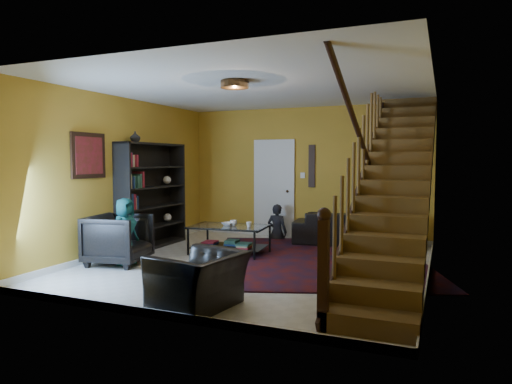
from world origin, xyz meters
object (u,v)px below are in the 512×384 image
at_px(coffee_table, 229,237).
at_px(armchair_right, 199,280).
at_px(sofa, 351,228).
at_px(bookshelf, 153,197).
at_px(armchair_left, 119,239).

bearing_deg(coffee_table, armchair_right, -70.81).
height_order(sofa, armchair_right, sofa).
height_order(bookshelf, armchair_left, bookshelf).
height_order(bookshelf, sofa, bookshelf).
height_order(armchair_left, armchair_right, armchair_left).
bearing_deg(coffee_table, armchair_left, -132.41).
height_order(bookshelf, armchair_right, bookshelf).
distance_m(armchair_left, armchair_right, 2.68).
distance_m(bookshelf, sofa, 3.93).
xyz_separation_m(armchair_right, coffee_table, (-0.98, 2.82, -0.02)).
relative_size(sofa, armchair_right, 2.31).
bearing_deg(bookshelf, armchair_right, -47.31).
bearing_deg(coffee_table, sofa, 43.14).
distance_m(bookshelf, armchair_right, 3.93).
bearing_deg(armchair_left, coffee_table, -52.70).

